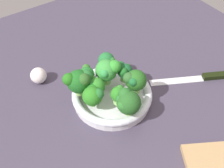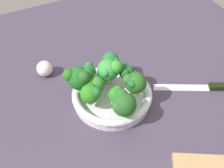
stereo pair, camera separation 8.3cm
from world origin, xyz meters
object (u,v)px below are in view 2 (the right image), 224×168
(broccoli_floret_2, at_px, (89,72))
(broccoli_floret_1, at_px, (134,83))
(broccoli_floret_4, at_px, (127,72))
(broccoli_floret_6, at_px, (91,93))
(broccoli_floret_7, at_px, (111,61))
(knife, at_px, (209,87))
(broccoli_floret_3, at_px, (79,78))
(broccoli_floret_5, at_px, (124,103))
(broccoli_floret_8, at_px, (116,95))
(bowl, at_px, (112,96))
(garlic_bulb, at_px, (45,69))
(broccoli_floret_9, at_px, (95,84))
(broccoli_floret_0, at_px, (109,70))

(broccoli_floret_2, bearing_deg, broccoli_floret_1, 41.47)
(broccoli_floret_4, distance_m, broccoli_floret_6, 0.13)
(broccoli_floret_7, height_order, knife, broccoli_floret_7)
(broccoli_floret_1, bearing_deg, knife, 78.11)
(broccoli_floret_6, bearing_deg, broccoli_floret_3, -169.74)
(broccoli_floret_1, relative_size, broccoli_floret_5, 0.99)
(broccoli_floret_3, bearing_deg, broccoli_floret_8, 37.70)
(bowl, relative_size, broccoli_floret_4, 3.90)
(broccoli_floret_7, distance_m, knife, 0.31)
(bowl, xyz_separation_m, garlic_bulb, (-0.19, -0.14, 0.01))
(broccoli_floret_3, bearing_deg, knife, 70.29)
(broccoli_floret_2, height_order, broccoli_floret_9, broccoli_floret_2)
(broccoli_floret_8, bearing_deg, broccoli_floret_4, 133.30)
(broccoli_floret_0, distance_m, broccoli_floret_5, 0.12)
(broccoli_floret_3, distance_m, broccoli_floret_6, 0.06)
(broccoli_floret_5, bearing_deg, broccoli_floret_6, -142.18)
(broccoli_floret_4, relative_size, broccoli_floret_5, 0.78)
(broccoli_floret_0, relative_size, broccoli_floret_8, 1.52)
(broccoli_floret_4, relative_size, broccoli_floret_6, 0.97)
(broccoli_floret_9, bearing_deg, garlic_bulb, -150.79)
(broccoli_floret_7, xyz_separation_m, broccoli_floret_8, (0.12, -0.05, -0.01))
(broccoli_floret_2, bearing_deg, broccoli_floret_6, -18.97)
(bowl, height_order, broccoli_floret_5, broccoli_floret_5)
(broccoli_floret_2, height_order, broccoli_floret_7, broccoli_floret_7)
(broccoli_floret_4, xyz_separation_m, broccoli_floret_6, (0.03, -0.12, -0.00))
(broccoli_floret_1, xyz_separation_m, broccoli_floret_6, (-0.03, -0.12, -0.01))
(broccoli_floret_7, relative_size, broccoli_floret_9, 1.13)
(broccoli_floret_1, height_order, broccoli_floret_4, broccoli_floret_1)
(broccoli_floret_7, xyz_separation_m, broccoli_floret_9, (0.06, -0.08, -0.01))
(broccoli_floret_7, distance_m, broccoli_floret_9, 0.10)
(bowl, height_order, garlic_bulb, garlic_bulb)
(broccoli_floret_2, bearing_deg, bowl, 31.82)
(broccoli_floret_4, xyz_separation_m, garlic_bulb, (-0.18, -0.20, -0.05))
(knife, bearing_deg, broccoli_floret_6, -102.12)
(broccoli_floret_8, distance_m, broccoli_floret_9, 0.07)
(broccoli_floret_3, height_order, knife, broccoli_floret_3)
(broccoli_floret_4, bearing_deg, bowl, -72.09)
(knife, bearing_deg, broccoli_floret_1, -101.89)
(broccoli_floret_3, height_order, broccoli_floret_5, broccoli_floret_3)
(broccoli_floret_4, height_order, broccoli_floret_9, broccoli_floret_4)
(broccoli_floret_5, relative_size, broccoli_floret_9, 1.32)
(bowl, xyz_separation_m, broccoli_floret_9, (-0.02, -0.04, 0.05))
(broccoli_floret_3, bearing_deg, broccoli_floret_1, 57.65)
(broccoli_floret_2, height_order, broccoli_floret_3, broccoli_floret_3)
(broccoli_floret_8, relative_size, garlic_bulb, 1.08)
(bowl, xyz_separation_m, broccoli_floret_2, (-0.07, -0.04, 0.06))
(broccoli_floret_6, distance_m, broccoli_floret_7, 0.14)
(broccoli_floret_3, relative_size, broccoli_floret_6, 1.37)
(broccoli_floret_9, bearing_deg, knife, 72.64)
(broccoli_floret_3, xyz_separation_m, broccoli_floret_5, (0.13, 0.07, -0.01))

